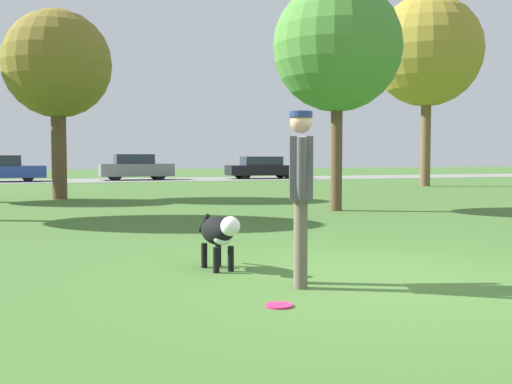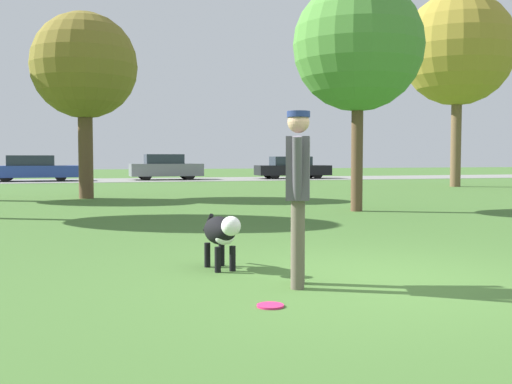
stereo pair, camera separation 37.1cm
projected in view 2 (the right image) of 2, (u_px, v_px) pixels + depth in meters
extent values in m
plane|color=#426B2D|center=(365.00, 282.00, 6.06)|extent=(120.00, 120.00, 0.00)
cube|color=gray|center=(130.00, 180.00, 33.17)|extent=(120.00, 6.00, 0.01)
cylinder|color=#665B4C|center=(298.00, 241.00, 5.97)|extent=(0.17, 0.17, 0.86)
cylinder|color=#665B4C|center=(298.00, 245.00, 5.72)|extent=(0.17, 0.17, 0.86)
cube|color=#514C56|center=(298.00, 168.00, 5.81)|extent=(0.38, 0.50, 0.61)
cylinder|color=#514C56|center=(299.00, 168.00, 6.06)|extent=(0.16, 0.23, 0.61)
cylinder|color=#514C56|center=(297.00, 169.00, 5.55)|extent=(0.16, 0.23, 0.61)
sphere|color=tan|center=(298.00, 122.00, 5.78)|extent=(0.28, 0.28, 0.21)
cylinder|color=navy|center=(298.00, 114.00, 5.78)|extent=(0.29, 0.29, 0.06)
ellipsoid|color=black|center=(220.00, 230.00, 6.74)|extent=(0.38, 0.59, 0.32)
ellipsoid|color=white|center=(224.00, 237.00, 6.60)|extent=(0.24, 0.20, 0.17)
sphere|color=white|center=(231.00, 226.00, 6.41)|extent=(0.24, 0.24, 0.21)
cylinder|color=black|center=(233.00, 259.00, 6.63)|extent=(0.08, 0.08, 0.28)
cylinder|color=black|center=(218.00, 260.00, 6.56)|extent=(0.08, 0.08, 0.28)
cylinder|color=black|center=(222.00, 254.00, 6.95)|extent=(0.08, 0.08, 0.28)
cylinder|color=black|center=(207.00, 255.00, 6.88)|extent=(0.08, 0.08, 0.28)
cylinder|color=black|center=(208.00, 223.00, 7.09)|extent=(0.08, 0.28, 0.24)
cylinder|color=#E52366|center=(270.00, 306.00, 5.06)|extent=(0.23, 0.23, 0.02)
torus|color=#E52366|center=(270.00, 306.00, 5.06)|extent=(0.23, 0.23, 0.02)
cylinder|color=brown|center=(357.00, 153.00, 13.99)|extent=(0.27, 0.27, 2.71)
sphere|color=#4C8938|center=(358.00, 46.00, 13.85)|extent=(3.03, 3.03, 3.03)
cylinder|color=brown|center=(456.00, 139.00, 25.74)|extent=(0.44, 0.44, 4.09)
sphere|color=olive|center=(458.00, 49.00, 25.52)|extent=(4.78, 4.78, 4.78)
cylinder|color=brown|center=(86.00, 152.00, 18.35)|extent=(0.44, 0.44, 2.86)
sphere|color=olive|center=(84.00, 65.00, 18.19)|extent=(3.21, 3.21, 3.21)
cube|color=#284293|center=(34.00, 171.00, 31.65)|extent=(4.54, 1.88, 0.62)
cube|color=#232D38|center=(31.00, 160.00, 31.57)|extent=(2.37, 1.59, 0.54)
cylinder|color=black|center=(61.00, 175.00, 32.81)|extent=(0.61, 0.21, 0.61)
cylinder|color=black|center=(61.00, 176.00, 31.33)|extent=(0.61, 0.21, 0.61)
cylinder|color=black|center=(8.00, 175.00, 31.99)|extent=(0.61, 0.21, 0.61)
cylinder|color=black|center=(5.00, 176.00, 30.51)|extent=(0.61, 0.21, 0.61)
cube|color=slate|center=(166.00, 170.00, 33.70)|extent=(4.02, 1.73, 0.69)
cube|color=#232D38|center=(164.00, 159.00, 33.63)|extent=(2.10, 1.47, 0.53)
cylinder|color=black|center=(185.00, 174.00, 34.76)|extent=(0.62, 0.21, 0.62)
cylinder|color=black|center=(190.00, 174.00, 33.39)|extent=(0.62, 0.21, 0.62)
cylinder|color=black|center=(143.00, 174.00, 34.05)|extent=(0.62, 0.21, 0.62)
cylinder|color=black|center=(146.00, 175.00, 32.67)|extent=(0.62, 0.21, 0.62)
cube|color=black|center=(293.00, 170.00, 35.56)|extent=(4.43, 1.85, 0.58)
cube|color=#232D38|center=(291.00, 161.00, 35.50)|extent=(2.33, 1.53, 0.52)
cylinder|color=black|center=(310.00, 173.00, 36.58)|extent=(0.61, 0.23, 0.60)
cylinder|color=black|center=(318.00, 174.00, 35.20)|extent=(0.61, 0.23, 0.60)
cylinder|color=black|center=(268.00, 173.00, 35.94)|extent=(0.61, 0.23, 0.60)
cylinder|color=black|center=(275.00, 174.00, 34.57)|extent=(0.61, 0.23, 0.60)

